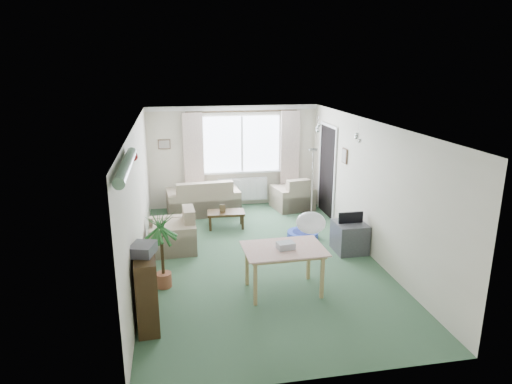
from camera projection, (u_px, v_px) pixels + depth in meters
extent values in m
plane|color=#33553A|center=(259.00, 259.00, 8.10)|extent=(6.50, 6.50, 0.00)
cube|color=white|center=(242.00, 144.00, 10.78)|extent=(1.80, 0.03, 1.30)
cube|color=black|center=(242.00, 111.00, 10.49)|extent=(2.60, 0.03, 0.03)
cube|color=beige|center=(193.00, 156.00, 10.54)|extent=(0.45, 0.08, 2.00)
cube|color=beige|center=(290.00, 153.00, 10.95)|extent=(0.45, 0.08, 2.00)
cube|color=white|center=(242.00, 189.00, 11.04)|extent=(1.20, 0.10, 0.55)
cube|color=black|center=(327.00, 171.00, 10.25)|extent=(0.03, 0.95, 2.00)
sphere|color=white|center=(311.00, 223.00, 5.55)|extent=(0.36, 0.36, 0.36)
cylinder|color=#196626|center=(126.00, 166.00, 4.96)|extent=(1.60, 1.60, 0.12)
sphere|color=silver|center=(318.00, 125.00, 8.57)|extent=(0.20, 0.20, 0.20)
sphere|color=silver|center=(358.00, 134.00, 7.49)|extent=(0.20, 0.20, 0.20)
cube|color=brown|center=(164.00, 144.00, 10.45)|extent=(0.28, 0.03, 0.22)
cube|color=brown|center=(345.00, 156.00, 9.15)|extent=(0.03, 0.24, 0.30)
cube|color=beige|center=(203.00, 196.00, 10.45)|extent=(1.68, 0.98, 0.81)
cube|color=tan|center=(292.00, 193.00, 10.80)|extent=(0.99, 0.96, 0.77)
cube|color=#C3B494|center=(172.00, 230.00, 8.40)|extent=(0.87, 0.91, 0.79)
cube|color=black|center=(226.00, 220.00, 9.59)|extent=(0.80, 0.47, 0.35)
cube|color=brown|center=(223.00, 208.00, 9.50)|extent=(0.12, 0.06, 0.16)
cube|color=black|center=(147.00, 289.00, 5.97)|extent=(0.32, 0.83, 1.00)
cube|color=#3F3E44|center=(143.00, 249.00, 5.81)|extent=(0.37, 0.41, 0.14)
cylinder|color=#24591E|center=(162.00, 250.00, 6.93)|extent=(0.67, 0.67, 1.22)
cube|color=tan|center=(283.00, 270.00, 6.86)|extent=(1.12, 0.76, 0.69)
cube|color=#B0B2BB|center=(286.00, 246.00, 6.73)|extent=(0.27, 0.21, 0.12)
cube|color=#3A393E|center=(350.00, 237.00, 8.36)|extent=(0.55, 0.61, 0.55)
cylinder|color=#204796|center=(303.00, 235.00, 9.06)|extent=(0.81, 0.81, 0.12)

